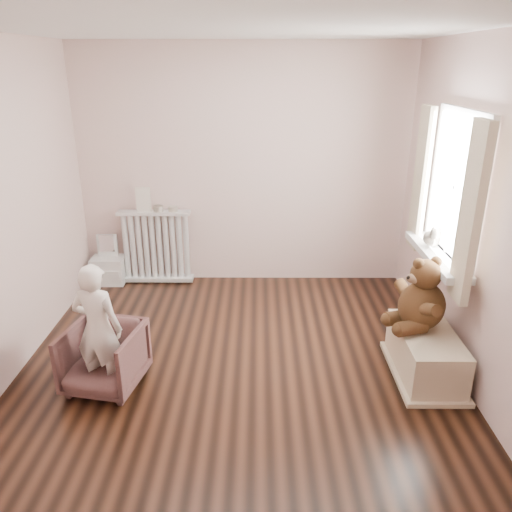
{
  "coord_description": "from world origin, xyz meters",
  "views": [
    {
      "loc": [
        0.17,
        -3.62,
        2.38
      ],
      "look_at": [
        0.15,
        0.45,
        0.8
      ],
      "focal_mm": 35.0,
      "sensor_mm": 36.0,
      "label": 1
    }
  ],
  "objects_px": {
    "armchair": "(104,358)",
    "toy_bench": "(426,353)",
    "teddy_bear": "(423,295)",
    "plush_cat": "(432,235)",
    "radiator": "(157,250)",
    "toy_vanity": "(108,260)",
    "child": "(98,329)"
  },
  "relations": [
    {
      "from": "armchair",
      "to": "child",
      "type": "bearing_deg",
      "value": -78.88
    },
    {
      "from": "radiator",
      "to": "plush_cat",
      "type": "bearing_deg",
      "value": -25.19
    },
    {
      "from": "armchair",
      "to": "teddy_bear",
      "type": "relative_size",
      "value": 0.95
    },
    {
      "from": "child",
      "to": "toy_bench",
      "type": "height_order",
      "value": "child"
    },
    {
      "from": "toy_vanity",
      "to": "child",
      "type": "height_order",
      "value": "child"
    },
    {
      "from": "toy_vanity",
      "to": "plush_cat",
      "type": "bearing_deg",
      "value": -20.74
    },
    {
      "from": "radiator",
      "to": "toy_vanity",
      "type": "xyz_separation_m",
      "value": [
        -0.56,
        -0.03,
        -0.11
      ]
    },
    {
      "from": "teddy_bear",
      "to": "plush_cat",
      "type": "bearing_deg",
      "value": 53.43
    },
    {
      "from": "armchair",
      "to": "teddy_bear",
      "type": "height_order",
      "value": "teddy_bear"
    },
    {
      "from": "toy_vanity",
      "to": "teddy_bear",
      "type": "distance_m",
      "value": 3.49
    },
    {
      "from": "toy_vanity",
      "to": "armchair",
      "type": "bearing_deg",
      "value": -74.97
    },
    {
      "from": "teddy_bear",
      "to": "plush_cat",
      "type": "distance_m",
      "value": 0.62
    },
    {
      "from": "radiator",
      "to": "child",
      "type": "height_order",
      "value": "child"
    },
    {
      "from": "radiator",
      "to": "teddy_bear",
      "type": "height_order",
      "value": "teddy_bear"
    },
    {
      "from": "radiator",
      "to": "plush_cat",
      "type": "distance_m",
      "value": 2.99
    },
    {
      "from": "child",
      "to": "teddy_bear",
      "type": "height_order",
      "value": "child"
    },
    {
      "from": "toy_vanity",
      "to": "toy_bench",
      "type": "bearing_deg",
      "value": -30.44
    },
    {
      "from": "child",
      "to": "plush_cat",
      "type": "relative_size",
      "value": 4.53
    },
    {
      "from": "radiator",
      "to": "armchair",
      "type": "xyz_separation_m",
      "value": [
        -0.03,
        -2.0,
        -0.14
      ]
    },
    {
      "from": "teddy_bear",
      "to": "plush_cat",
      "type": "xyz_separation_m",
      "value": [
        0.19,
        0.49,
        0.33
      ]
    },
    {
      "from": "toy_vanity",
      "to": "plush_cat",
      "type": "distance_m",
      "value": 3.51
    },
    {
      "from": "toy_bench",
      "to": "toy_vanity",
      "type": "bearing_deg",
      "value": 149.56
    },
    {
      "from": "toy_bench",
      "to": "plush_cat",
      "type": "height_order",
      "value": "plush_cat"
    },
    {
      "from": "armchair",
      "to": "toy_bench",
      "type": "relative_size",
      "value": 0.69
    },
    {
      "from": "radiator",
      "to": "armchair",
      "type": "height_order",
      "value": "radiator"
    },
    {
      "from": "radiator",
      "to": "toy_bench",
      "type": "xyz_separation_m",
      "value": [
        2.51,
        -1.83,
        -0.19
      ]
    },
    {
      "from": "toy_bench",
      "to": "teddy_bear",
      "type": "relative_size",
      "value": 1.38
    },
    {
      "from": "toy_bench",
      "to": "teddy_bear",
      "type": "height_order",
      "value": "teddy_bear"
    },
    {
      "from": "plush_cat",
      "to": "radiator",
      "type": "bearing_deg",
      "value": 131.77
    },
    {
      "from": "toy_vanity",
      "to": "toy_bench",
      "type": "height_order",
      "value": "toy_vanity"
    },
    {
      "from": "armchair",
      "to": "radiator",
      "type": "bearing_deg",
      "value": 100.24
    },
    {
      "from": "radiator",
      "to": "toy_bench",
      "type": "distance_m",
      "value": 3.11
    }
  ]
}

